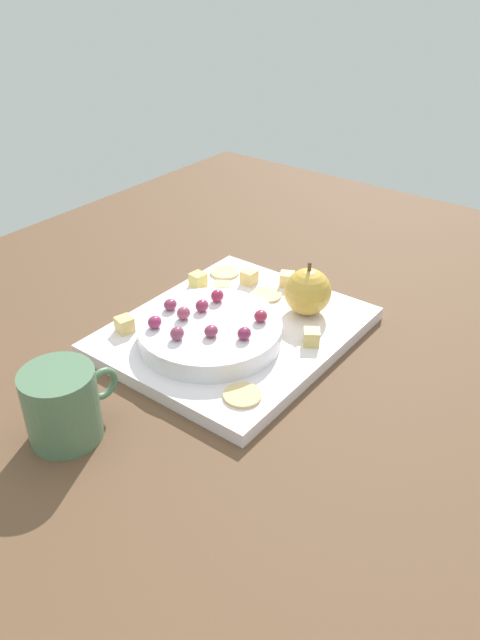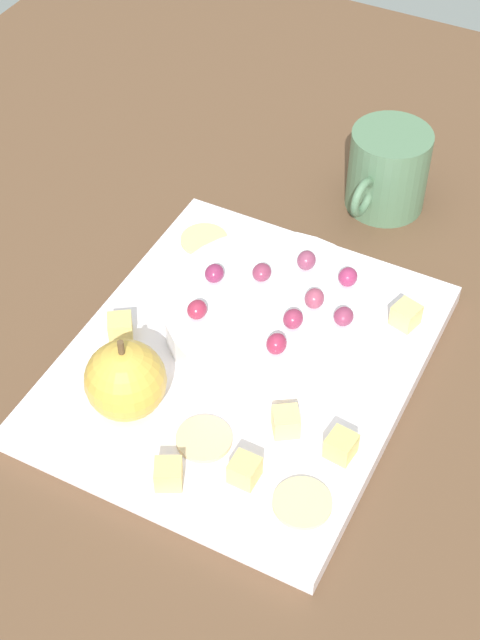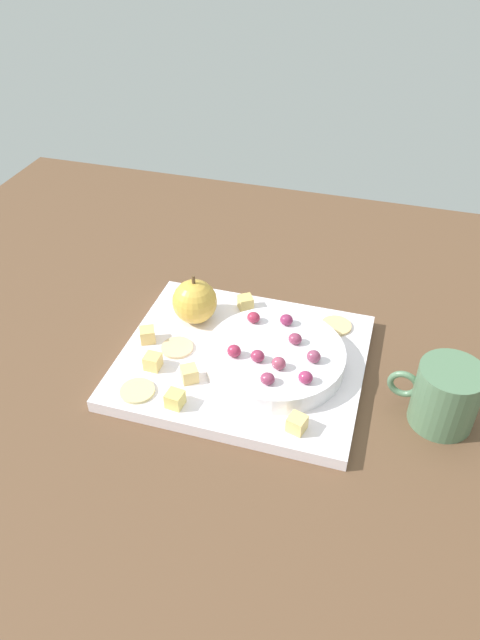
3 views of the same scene
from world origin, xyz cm
name	(u,v)px [view 2 (image 2 of 3)]	position (x,y,z in cm)	size (l,w,h in cm)	color
table	(230,393)	(0.00, 0.00, 2.28)	(129.08, 108.89, 4.55)	brown
platter	(243,363)	(-1.14, 0.74, 5.44)	(32.72, 27.63, 1.78)	white
serving_dish	(272,312)	(-5.74, 1.17, 7.62)	(18.61, 18.61, 2.59)	white
apple_whole	(125,380)	(7.78, -5.02, 9.58)	(6.50, 6.50, 6.50)	gold
apple_stem	(121,347)	(7.78, -5.02, 13.43)	(0.50, 0.50, 1.20)	brown
cheese_cube_0	(120,327)	(1.49, -9.68, 7.35)	(2.05, 2.05, 2.05)	#E0C46A
cheese_cube_1	(245,470)	(9.67, 6.35, 7.35)	(2.05, 2.05, 2.05)	#E6C36F
cheese_cube_2	(168,474)	(12.56, 1.46, 7.35)	(2.05, 2.05, 2.05)	#EAC36F
cheese_cube_3	(286,422)	(4.18, 7.17, 7.35)	(2.05, 2.05, 2.05)	#EAC879
cheese_cube_4	(341,446)	(4.33, 11.90, 7.35)	(2.05, 2.05, 2.05)	#E6D069
cheese_cube_5	(406,315)	(-10.95, 11.50, 7.35)	(2.05, 2.05, 2.05)	#F1CC75
cracker_0	(204,240)	(-12.36, -9.11, 6.53)	(4.44, 4.44, 0.40)	#E4BE7D
cracker_1	(302,503)	(9.80, 11.18, 6.53)	(4.44, 4.44, 0.40)	#D5C487
cracker_2	(204,439)	(7.98, 1.96, 6.53)	(4.44, 4.44, 0.40)	#D2B489
grape_0	(344,316)	(-6.26, 7.45, 9.66)	(1.82, 1.64, 1.48)	#893251
grape_1	(293,319)	(-4.03, 3.88, 9.73)	(1.82, 1.64, 1.62)	#902C4A
grape_2	(348,277)	(-10.71, 5.98, 9.72)	(1.82, 1.64, 1.61)	#972C56
grape_3	(262,272)	(-7.90, -0.90, 9.66)	(1.82, 1.64, 1.49)	#87324E
grape_4	(214,273)	(-5.89, -4.48, 9.70)	(1.82, 1.64, 1.56)	#84274E
grape_5	(276,344)	(-0.87, 3.87, 9.78)	(1.82, 1.64, 1.72)	#9A2745
grape_6	(306,260)	(-10.94, 1.96, 9.76)	(1.82, 1.64, 1.70)	#883A57
grape_7	(197,310)	(-1.39, -3.71, 9.69)	(1.82, 1.64, 1.55)	#9B2740
grape_8	(314,298)	(-6.96, 4.50, 9.77)	(1.82, 1.64, 1.71)	#9B3F58
cup	(388,170)	(-27.39, 3.33, 8.78)	(11.09, 7.89, 8.46)	#517554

